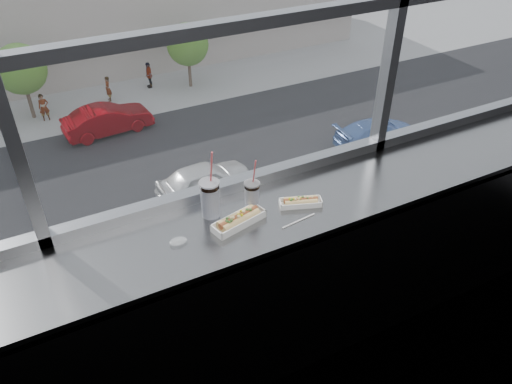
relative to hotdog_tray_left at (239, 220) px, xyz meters
name	(u,v)px	position (x,y,z in m)	size (l,w,h in m)	color
wall_back_lower	(236,261)	(0.11, 0.30, -0.58)	(6.00, 6.00, 0.00)	black
counter	(256,220)	(0.11, 0.02, -0.06)	(6.00, 0.55, 0.06)	gray
counter_fascia	(277,321)	(0.11, -0.23, -0.58)	(6.00, 0.04, 1.04)	gray
hotdog_tray_left	(239,220)	(0.00, 0.00, 0.00)	(0.30, 0.16, 0.07)	white
hotdog_tray_right	(301,202)	(0.36, -0.01, -0.01)	(0.24, 0.15, 0.06)	white
soda_cup_left	(210,197)	(-0.09, 0.14, 0.08)	(0.11, 0.11, 0.39)	white
soda_cup_right	(252,194)	(0.12, 0.09, 0.06)	(0.08, 0.08, 0.31)	white
loose_straw	(299,221)	(0.28, -0.12, -0.03)	(0.01, 0.01, 0.21)	white
wrapper	(178,241)	(-0.32, 0.00, -0.02)	(0.09, 0.07, 0.02)	silver
plaza_ground	(13,41)	(0.11, 43.80, -12.13)	(120.00, 120.00, 0.00)	gray
street_asphalt	(64,183)	(0.11, 20.30, -12.10)	(80.00, 10.00, 0.06)	black
far_sidewalk	(40,116)	(0.11, 28.30, -12.11)	(80.00, 6.00, 0.04)	gray
far_building	(5,8)	(0.11, 38.30, -8.13)	(50.00, 14.00, 8.00)	#9F948C
car_near_d	(205,174)	(5.88, 16.30, -11.04)	(6.18, 2.58, 2.06)	white
car_far_b	(107,115)	(3.34, 24.30, -11.00)	(6.44, 2.68, 2.15)	#970108
car_near_e	(377,129)	(15.88, 16.30, -11.14)	(5.56, 2.32, 1.85)	#4C6EAF
pedestrian_b	(43,105)	(0.40, 27.61, -11.12)	(0.86, 0.65, 1.95)	#66605B
pedestrian_c	(107,86)	(4.39, 28.56, -11.14)	(0.85, 0.63, 1.90)	#66605B
pedestrian_d	(149,72)	(7.33, 29.40, -11.05)	(0.92, 0.69, 2.07)	#66605B
tree_center	(21,69)	(-0.23, 28.30, -9.08)	(2.88, 2.88, 4.50)	#47382B
tree_right	(187,45)	(9.80, 28.30, -9.25)	(2.72, 2.72, 4.25)	#47382B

